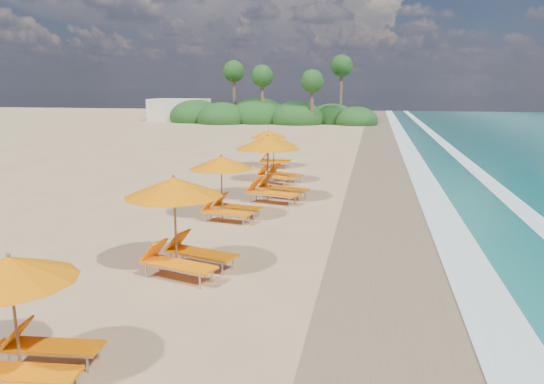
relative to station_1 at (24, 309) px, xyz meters
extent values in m
plane|color=tan|center=(2.05, 8.93, -1.13)|extent=(160.00, 160.00, 0.00)
cube|color=#846F4E|center=(6.05, 8.93, -1.13)|extent=(4.00, 160.00, 0.01)
cube|color=white|center=(7.55, 8.93, -1.10)|extent=(1.20, 160.00, 0.01)
cylinder|color=olive|center=(-0.16, -0.02, -0.17)|extent=(0.05, 0.05, 1.94)
cone|color=orange|center=(-0.16, -0.02, 0.64)|extent=(2.19, 2.19, 0.39)
sphere|color=olive|center=(-0.16, -0.02, 0.86)|extent=(0.07, 0.07, 0.07)
cylinder|color=olive|center=(0.49, 4.83, 0.02)|extent=(0.06, 0.06, 2.30)
cone|color=orange|center=(0.49, 4.83, 0.97)|extent=(2.92, 2.92, 0.46)
sphere|color=olive|center=(0.49, 4.83, 1.23)|extent=(0.08, 0.08, 0.08)
cylinder|color=olive|center=(0.13, 9.87, -0.08)|extent=(0.05, 0.05, 2.12)
cone|color=orange|center=(0.13, 9.87, 0.80)|extent=(2.52, 2.52, 0.43)
sphere|color=olive|center=(0.13, 9.87, 1.04)|extent=(0.08, 0.08, 0.08)
cylinder|color=olive|center=(1.06, 13.01, 0.12)|extent=(0.06, 0.06, 2.51)
cone|color=orange|center=(1.06, 13.01, 1.17)|extent=(3.16, 3.16, 0.51)
sphere|color=olive|center=(1.06, 13.01, 1.45)|extent=(0.09, 0.09, 0.09)
cylinder|color=olive|center=(0.54, 16.88, -0.07)|extent=(0.05, 0.05, 2.13)
cone|color=orange|center=(0.54, 16.88, 0.82)|extent=(2.94, 2.94, 0.43)
sphere|color=olive|center=(0.54, 16.88, 1.06)|extent=(0.08, 0.08, 0.08)
cylinder|color=olive|center=(-0.60, 21.18, -0.12)|extent=(0.05, 0.05, 2.03)
cone|color=orange|center=(-0.60, 21.18, 0.72)|extent=(2.19, 2.19, 0.41)
sphere|color=olive|center=(-0.60, 21.18, 0.95)|extent=(0.07, 0.07, 0.07)
ellipsoid|color=#163D14|center=(-3.95, 53.93, -0.51)|extent=(6.40, 6.40, 4.16)
ellipsoid|color=#163D14|center=(-8.95, 54.93, -0.43)|extent=(7.20, 7.20, 4.68)
ellipsoid|color=#163D14|center=(-12.95, 52.93, -0.55)|extent=(6.00, 6.00, 3.90)
ellipsoid|color=#163D14|center=(0.05, 55.93, -0.59)|extent=(5.60, 5.60, 3.64)
ellipsoid|color=#163D14|center=(-16.95, 54.93, -0.49)|extent=(6.60, 6.60, 4.29)
ellipsoid|color=#163D14|center=(3.05, 53.93, -0.65)|extent=(5.00, 5.00, 3.25)
cylinder|color=brown|center=(-1.95, 51.93, 1.37)|extent=(0.36, 0.36, 5.00)
sphere|color=#163D14|center=(-1.95, 51.93, 3.87)|extent=(2.60, 2.60, 2.60)
cylinder|color=brown|center=(-7.95, 52.93, 1.67)|extent=(0.36, 0.36, 5.60)
sphere|color=#163D14|center=(-7.95, 52.93, 4.47)|extent=(2.60, 2.60, 2.60)
cylinder|color=brown|center=(-11.95, 54.93, 1.97)|extent=(0.36, 0.36, 6.20)
sphere|color=#163D14|center=(-11.95, 54.93, 5.07)|extent=(2.60, 2.60, 2.60)
cylinder|color=brown|center=(1.05, 55.93, 2.27)|extent=(0.36, 0.36, 6.80)
sphere|color=#163D14|center=(1.05, 55.93, 5.67)|extent=(2.60, 2.60, 2.60)
cube|color=beige|center=(-19.95, 56.93, 0.27)|extent=(7.00, 5.00, 2.80)
camera|label=1|loc=(5.11, -6.27, 3.32)|focal=33.44mm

